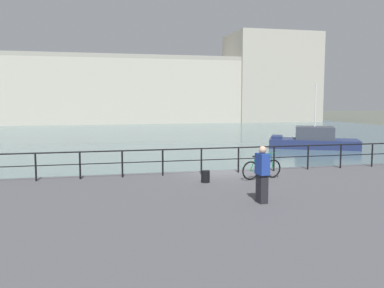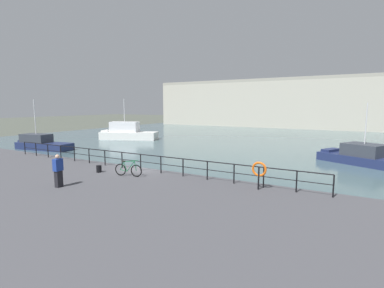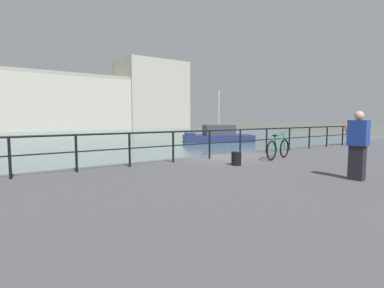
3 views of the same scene
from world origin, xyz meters
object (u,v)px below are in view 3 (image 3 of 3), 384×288
at_px(parked_bicycle, 278,149).
at_px(mooring_bollard, 236,159).
at_px(harbor_building, 64,101).
at_px(standing_person, 358,145).
at_px(life_ring_stand, 349,128).
at_px(moored_harbor_tender, 218,135).

xyz_separation_m(parked_bicycle, mooring_bollard, (-2.29, -0.16, -0.17)).
xyz_separation_m(harbor_building, standing_person, (-8.05, -64.33, -4.24)).
distance_m(parked_bicycle, life_ring_stand, 7.62).
bearing_deg(parked_bicycle, harbor_building, 71.32).
bearing_deg(standing_person, parked_bicycle, -118.12).
relative_size(harbor_building, life_ring_stand, 51.80).
xyz_separation_m(parked_bicycle, life_ring_stand, (7.50, 1.19, 0.59)).
distance_m(life_ring_stand, standing_person, 10.16).
bearing_deg(mooring_bollard, parked_bicycle, 3.98).
height_order(harbor_building, mooring_bollard, harbor_building).
bearing_deg(moored_harbor_tender, standing_person, 84.22).
height_order(mooring_bollard, standing_person, standing_person).
bearing_deg(life_ring_stand, mooring_bollard, -172.18).
xyz_separation_m(life_ring_stand, standing_person, (-8.99, -4.72, -0.11)).
distance_m(mooring_bollard, standing_person, 3.53).
xyz_separation_m(harbor_building, moored_harbor_tender, (5.49, -43.40, -5.47)).
xyz_separation_m(parked_bicycle, standing_person, (-1.49, -3.54, 0.47)).
distance_m(harbor_building, mooring_bollard, 61.78).
distance_m(moored_harbor_tender, mooring_bollard, 22.67).
xyz_separation_m(moored_harbor_tender, life_ring_stand, (-4.55, -16.20, 1.35)).
xyz_separation_m(mooring_bollard, standing_person, (0.80, -3.38, 0.64)).
distance_m(moored_harbor_tender, life_ring_stand, 16.88).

